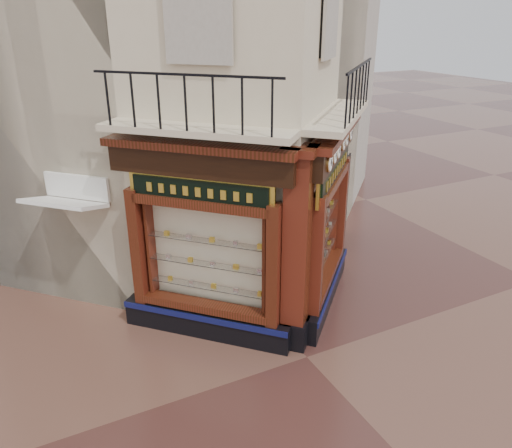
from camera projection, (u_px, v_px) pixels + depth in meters
ground at (307, 357)px, 9.49m from camera, size 80.00×80.00×0.00m
main_building at (183, 15)px, 12.24m from camera, size 11.31×11.31×12.00m
neighbour_left at (67, 35)px, 13.44m from camera, size 11.31×11.31×11.00m
neighbour_right at (234, 33)px, 15.49m from camera, size 11.31×11.31×11.00m
shopfront_left at (204, 246)px, 9.43m from camera, size 2.86×2.86×3.98m
shopfront_right at (327, 221)px, 10.60m from camera, size 2.86×2.86×3.98m
corner_pilaster at (297, 255)px, 9.15m from camera, size 0.85×0.85×3.98m
balcony at (273, 122)px, 9.08m from camera, size 5.94×2.97×1.03m
clock_a at (329, 162)px, 8.77m from camera, size 0.29×0.29×0.36m
clock_b at (334, 155)px, 9.19m from camera, size 0.26×0.26×0.32m
clock_c at (338, 150)px, 9.55m from camera, size 0.28×0.28×0.34m
clock_d at (343, 143)px, 10.08m from camera, size 0.26×0.26×0.32m
clock_e at (346, 139)px, 10.43m from camera, size 0.25×0.25×0.31m
clock_f at (350, 133)px, 10.93m from camera, size 0.27×0.27×0.33m
awning at (82, 316)px, 10.80m from camera, size 1.68×1.68×0.30m
signboard_left at (199, 191)px, 8.93m from camera, size 2.04×2.04×0.55m
signboard_right at (334, 170)px, 10.14m from camera, size 2.28×2.28×0.61m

